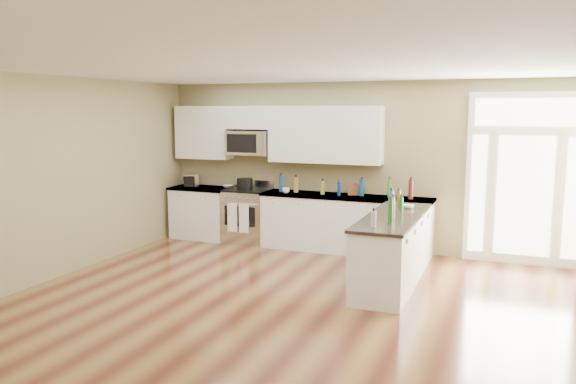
{
  "coord_description": "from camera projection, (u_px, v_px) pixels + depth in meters",
  "views": [
    {
      "loc": [
        2.35,
        -5.12,
        2.34
      ],
      "look_at": [
        -0.5,
        2.0,
        1.21
      ],
      "focal_mm": 35.0,
      "sensor_mm": 36.0,
      "label": 1
    }
  ],
  "objects": [
    {
      "name": "upper_cabinet_short",
      "position": [
        250.0,
        118.0,
        9.82
      ],
      "size": [
        0.82,
        0.33,
        0.4
      ],
      "primitive_type": "cube",
      "color": "white",
      "rests_on": "room_shell"
    },
    {
      "name": "peninsula_cabinet",
      "position": [
        393.0,
        252.0,
        7.56
      ],
      "size": [
        0.69,
        2.32,
        0.94
      ],
      "color": "white",
      "rests_on": "ground"
    },
    {
      "name": "bowl_left",
      "position": [
        228.0,
        186.0,
        10.15
      ],
      "size": [
        0.22,
        0.22,
        0.04
      ],
      "primitive_type": "imported",
      "rotation": [
        0.0,
        0.0,
        0.31
      ],
      "color": "white",
      "rests_on": "back_cabinet_left"
    },
    {
      "name": "bowl_peninsula",
      "position": [
        408.0,
        207.0,
        8.01
      ],
      "size": [
        0.21,
        0.21,
        0.05
      ],
      "primitive_type": "imported",
      "rotation": [
        0.0,
        0.0,
        0.39
      ],
      "color": "white",
      "rests_on": "peninsula_cabinet"
    },
    {
      "name": "back_cabinet_left",
      "position": [
        202.0,
        214.0,
        10.29
      ],
      "size": [
        1.1,
        0.66,
        0.94
      ],
      "color": "white",
      "rests_on": "ground"
    },
    {
      "name": "stockpot",
      "position": [
        245.0,
        184.0,
        9.79
      ],
      "size": [
        0.29,
        0.29,
        0.22
      ],
      "primitive_type": "cylinder",
      "rotation": [
        0.0,
        0.0,
        0.04
      ],
      "color": "black",
      "rests_on": "kitchen_range"
    },
    {
      "name": "upper_cabinet_left",
      "position": [
        204.0,
        132.0,
        10.21
      ],
      "size": [
        1.04,
        0.33,
        0.95
      ],
      "primitive_type": "cube",
      "color": "white",
      "rests_on": "room_shell"
    },
    {
      "name": "upper_cabinet_right",
      "position": [
        325.0,
        135.0,
        9.36
      ],
      "size": [
        1.94,
        0.33,
        0.95
      ],
      "primitive_type": "cube",
      "color": "white",
      "rests_on": "room_shell"
    },
    {
      "name": "cup_counter",
      "position": [
        286.0,
        190.0,
        9.47
      ],
      "size": [
        0.12,
        0.12,
        0.09
      ],
      "primitive_type": "imported",
      "rotation": [
        0.0,
        0.0,
        0.03
      ],
      "color": "white",
      "rests_on": "back_cabinet_right"
    },
    {
      "name": "back_cabinet_right",
      "position": [
        345.0,
        225.0,
        9.29
      ],
      "size": [
        2.85,
        0.66,
        0.94
      ],
      "color": "white",
      "rests_on": "ground"
    },
    {
      "name": "cardboard_box",
      "position": [
        355.0,
        189.0,
        9.28
      ],
      "size": [
        0.26,
        0.22,
        0.18
      ],
      "primitive_type": "cube",
      "rotation": [
        0.0,
        0.0,
        0.28
      ],
      "color": "brown",
      "rests_on": "back_cabinet_right"
    },
    {
      "name": "counter_bottles",
      "position": [
        357.0,
        193.0,
        8.57
      ],
      "size": [
        2.36,
        2.43,
        0.31
      ],
      "color": "#19591E",
      "rests_on": "back_cabinet_right"
    },
    {
      "name": "room_shell",
      "position": [
        260.0,
        173.0,
        5.66
      ],
      "size": [
        8.0,
        8.0,
        8.0
      ],
      "color": "#8F855B",
      "rests_on": "ground"
    },
    {
      "name": "entry_door",
      "position": [
        525.0,
        179.0,
        8.41
      ],
      "size": [
        1.7,
        0.1,
        2.6
      ],
      "color": "white",
      "rests_on": "ground"
    },
    {
      "name": "kitchen_range",
      "position": [
        248.0,
        215.0,
        9.94
      ],
      "size": [
        0.76,
        0.68,
        1.08
      ],
      "color": "silver",
      "rests_on": "ground"
    },
    {
      "name": "toaster_oven",
      "position": [
        192.0,
        180.0,
        10.32
      ],
      "size": [
        0.32,
        0.29,
        0.23
      ],
      "primitive_type": "cube",
      "rotation": [
        0.0,
        0.0,
        0.39
      ],
      "color": "silver",
      "rests_on": "back_cabinet_left"
    },
    {
      "name": "microwave",
      "position": [
        249.0,
        143.0,
        9.85
      ],
      "size": [
        0.78,
        0.41,
        0.42
      ],
      "color": "silver",
      "rests_on": "room_shell"
    },
    {
      "name": "ground",
      "position": [
        262.0,
        334.0,
        5.91
      ],
      "size": [
        8.0,
        8.0,
        0.0
      ],
      "primitive_type": "plane",
      "color": "#4F2416"
    }
  ]
}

